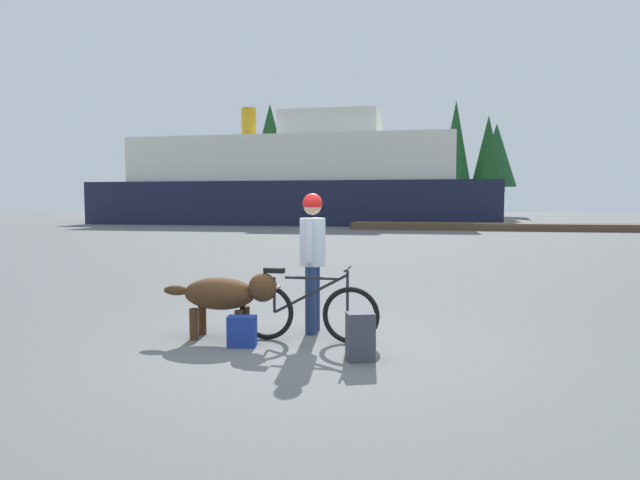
% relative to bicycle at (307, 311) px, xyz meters
% --- Properties ---
extents(ground_plane, '(160.00, 160.00, 0.00)m').
position_rel_bicycle_xyz_m(ground_plane, '(0.05, -0.29, -0.37)').
color(ground_plane, '#595B5B').
extents(bicycle, '(1.67, 0.44, 0.89)m').
position_rel_bicycle_xyz_m(bicycle, '(0.00, 0.00, 0.00)').
color(bicycle, black).
rests_on(bicycle, ground_plane).
extents(person_cyclist, '(0.32, 0.53, 1.74)m').
position_rel_bicycle_xyz_m(person_cyclist, '(-0.03, 0.47, 0.69)').
color(person_cyclist, navy).
rests_on(person_cyclist, ground_plane).
extents(dog, '(1.43, 0.45, 0.80)m').
position_rel_bicycle_xyz_m(dog, '(-0.97, -0.04, 0.17)').
color(dog, '#472D19').
rests_on(dog, ground_plane).
extents(backpack, '(0.33, 0.28, 0.50)m').
position_rel_bicycle_xyz_m(backpack, '(0.71, -0.63, -0.12)').
color(backpack, '#3F3F4C').
rests_on(backpack, ground_plane).
extents(handbag_pannier, '(0.34, 0.23, 0.35)m').
position_rel_bicycle_xyz_m(handbag_pannier, '(-0.67, -0.35, -0.19)').
color(handbag_pannier, navy).
rests_on(handbag_pannier, ground_plane).
extents(dock_pier, '(18.09, 2.31, 0.40)m').
position_rel_bicycle_xyz_m(dock_pier, '(6.05, 26.32, -0.17)').
color(dock_pier, brown).
rests_on(dock_pier, ground_plane).
extents(ferry_boat, '(28.89, 8.67, 8.64)m').
position_rel_bicycle_xyz_m(ferry_boat, '(-8.27, 33.27, 2.66)').
color(ferry_boat, '#191E38').
rests_on(ferry_boat, ground_plane).
extents(pine_tree_far_left, '(4.32, 4.32, 11.62)m').
position_rel_bicycle_xyz_m(pine_tree_far_left, '(-14.55, 48.05, 7.11)').
color(pine_tree_far_left, '#4C331E').
rests_on(pine_tree_far_left, ground_plane).
extents(pine_tree_center, '(3.29, 3.29, 11.28)m').
position_rel_bicycle_xyz_m(pine_tree_center, '(3.98, 47.86, 6.38)').
color(pine_tree_center, '#4C331E').
rests_on(pine_tree_center, ground_plane).
extents(pine_tree_far_right, '(3.33, 3.33, 9.93)m').
position_rel_bicycle_xyz_m(pine_tree_far_right, '(7.08, 48.74, 5.89)').
color(pine_tree_far_right, '#4C331E').
rests_on(pine_tree_far_right, ground_plane).
extents(pine_tree_mid_back, '(4.36, 4.36, 10.16)m').
position_rel_bicycle_xyz_m(pine_tree_mid_back, '(8.74, 56.40, 6.33)').
color(pine_tree_mid_back, '#4C331E').
rests_on(pine_tree_mid_back, ground_plane).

